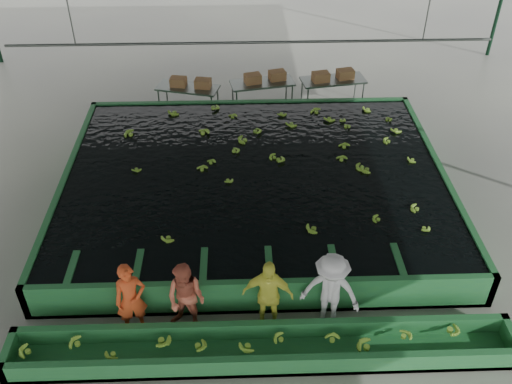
{
  "coord_description": "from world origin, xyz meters",
  "views": [
    {
      "loc": [
        -0.38,
        -10.67,
        9.45
      ],
      "look_at": [
        0.0,
        0.5,
        1.0
      ],
      "focal_mm": 40.0,
      "sensor_mm": 36.0,
      "label": 1
    }
  ],
  "objects_px": {
    "worker_b": "(186,298)",
    "box_stack_left": "(191,86)",
    "packing_table_left": "(189,99)",
    "packing_table_mid": "(262,95)",
    "sorting_trough": "(263,348)",
    "packing_table_right": "(332,92)",
    "box_stack_right": "(333,80)",
    "worker_d": "(330,292)",
    "worker_c": "(268,295)",
    "worker_a": "(131,299)",
    "flotation_tank": "(255,186)",
    "box_stack_mid": "(265,81)"
  },
  "relations": [
    {
      "from": "worker_b",
      "to": "box_stack_left",
      "type": "distance_m",
      "value": 9.24
    },
    {
      "from": "box_stack_left",
      "to": "packing_table_left",
      "type": "bearing_deg",
      "value": -169.86
    },
    {
      "from": "packing_table_mid",
      "to": "sorting_trough",
      "type": "bearing_deg",
      "value": -92.34
    },
    {
      "from": "packing_table_right",
      "to": "box_stack_right",
      "type": "bearing_deg",
      "value": -132.49
    },
    {
      "from": "worker_d",
      "to": "packing_table_right",
      "type": "distance_m",
      "value": 9.62
    },
    {
      "from": "worker_c",
      "to": "sorting_trough",
      "type": "bearing_deg",
      "value": -90.47
    },
    {
      "from": "worker_a",
      "to": "worker_d",
      "type": "distance_m",
      "value": 4.0
    },
    {
      "from": "packing_table_left",
      "to": "box_stack_right",
      "type": "distance_m",
      "value": 4.86
    },
    {
      "from": "worker_c",
      "to": "box_stack_left",
      "type": "bearing_deg",
      "value": 110.74
    },
    {
      "from": "worker_a",
      "to": "packing_table_mid",
      "type": "relative_size",
      "value": 0.83
    },
    {
      "from": "worker_b",
      "to": "box_stack_right",
      "type": "bearing_deg",
      "value": 88.07
    },
    {
      "from": "sorting_trough",
      "to": "box_stack_left",
      "type": "distance_m",
      "value": 10.24
    },
    {
      "from": "packing_table_mid",
      "to": "box_stack_right",
      "type": "relative_size",
      "value": 1.49
    },
    {
      "from": "worker_c",
      "to": "packing_table_left",
      "type": "bearing_deg",
      "value": 111.4
    },
    {
      "from": "flotation_tank",
      "to": "sorting_trough",
      "type": "xyz_separation_m",
      "value": [
        0.0,
        -5.1,
        -0.2
      ]
    },
    {
      "from": "packing_table_right",
      "to": "box_stack_mid",
      "type": "height_order",
      "value": "box_stack_mid"
    },
    {
      "from": "worker_b",
      "to": "packing_table_right",
      "type": "height_order",
      "value": "worker_b"
    },
    {
      "from": "packing_table_left",
      "to": "packing_table_right",
      "type": "xyz_separation_m",
      "value": [
        4.85,
        0.29,
        0.03
      ]
    },
    {
      "from": "sorting_trough",
      "to": "box_stack_left",
      "type": "bearing_deg",
      "value": 100.94
    },
    {
      "from": "worker_d",
      "to": "packing_table_mid",
      "type": "height_order",
      "value": "worker_d"
    },
    {
      "from": "packing_table_left",
      "to": "packing_table_right",
      "type": "height_order",
      "value": "packing_table_right"
    },
    {
      "from": "worker_b",
      "to": "worker_c",
      "type": "bearing_deg",
      "value": 22.44
    },
    {
      "from": "worker_a",
      "to": "packing_table_mid",
      "type": "xyz_separation_m",
      "value": [
        3.03,
        9.41,
        -0.39
      ]
    },
    {
      "from": "sorting_trough",
      "to": "box_stack_right",
      "type": "distance_m",
      "value": 10.68
    },
    {
      "from": "worker_b",
      "to": "packing_table_left",
      "type": "height_order",
      "value": "worker_b"
    },
    {
      "from": "worker_d",
      "to": "packing_table_left",
      "type": "bearing_deg",
      "value": 127.91
    },
    {
      "from": "worker_d",
      "to": "worker_b",
      "type": "bearing_deg",
      "value": -162.52
    },
    {
      "from": "box_stack_right",
      "to": "worker_b",
      "type": "bearing_deg",
      "value": -114.37
    },
    {
      "from": "worker_b",
      "to": "packing_table_left",
      "type": "relative_size",
      "value": 0.85
    },
    {
      "from": "packing_table_left",
      "to": "box_stack_mid",
      "type": "xyz_separation_m",
      "value": [
        2.56,
        0.27,
        0.5
      ]
    },
    {
      "from": "worker_a",
      "to": "worker_c",
      "type": "height_order",
      "value": "worker_c"
    },
    {
      "from": "packing_table_mid",
      "to": "packing_table_right",
      "type": "distance_m",
      "value": 2.39
    },
    {
      "from": "worker_a",
      "to": "packing_table_right",
      "type": "relative_size",
      "value": 0.82
    },
    {
      "from": "flotation_tank",
      "to": "box_stack_right",
      "type": "relative_size",
      "value": 7.1
    },
    {
      "from": "packing_table_mid",
      "to": "box_stack_mid",
      "type": "bearing_deg",
      "value": 37.12
    },
    {
      "from": "worker_d",
      "to": "packing_table_mid",
      "type": "bearing_deg",
      "value": 113.35
    },
    {
      "from": "packing_table_left",
      "to": "box_stack_left",
      "type": "xyz_separation_m",
      "value": [
        0.11,
        0.02,
        0.46
      ]
    },
    {
      "from": "packing_table_left",
      "to": "box_stack_left",
      "type": "relative_size",
      "value": 1.51
    },
    {
      "from": "packing_table_mid",
      "to": "worker_a",
      "type": "bearing_deg",
      "value": -107.86
    },
    {
      "from": "worker_d",
      "to": "packing_table_mid",
      "type": "xyz_separation_m",
      "value": [
        -0.97,
        9.41,
        -0.46
      ]
    },
    {
      "from": "worker_b",
      "to": "box_stack_left",
      "type": "relative_size",
      "value": 1.28
    },
    {
      "from": "sorting_trough",
      "to": "box_stack_left",
      "type": "xyz_separation_m",
      "value": [
        -1.94,
        10.03,
        0.67
      ]
    },
    {
      "from": "flotation_tank",
      "to": "worker_d",
      "type": "distance_m",
      "value": 4.54
    },
    {
      "from": "sorting_trough",
      "to": "worker_c",
      "type": "bearing_deg",
      "value": 81.37
    },
    {
      "from": "flotation_tank",
      "to": "box_stack_right",
      "type": "distance_m",
      "value": 5.9
    },
    {
      "from": "worker_b",
      "to": "packing_table_mid",
      "type": "height_order",
      "value": "worker_b"
    },
    {
      "from": "packing_table_left",
      "to": "box_stack_right",
      "type": "bearing_deg",
      "value": 3.18
    },
    {
      "from": "worker_c",
      "to": "box_stack_right",
      "type": "relative_size",
      "value": 1.26
    },
    {
      "from": "packing_table_left",
      "to": "box_stack_left",
      "type": "height_order",
      "value": "box_stack_left"
    },
    {
      "from": "worker_b",
      "to": "box_stack_left",
      "type": "xyz_separation_m",
      "value": [
        -0.42,
        9.23,
        0.07
      ]
    }
  ]
}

